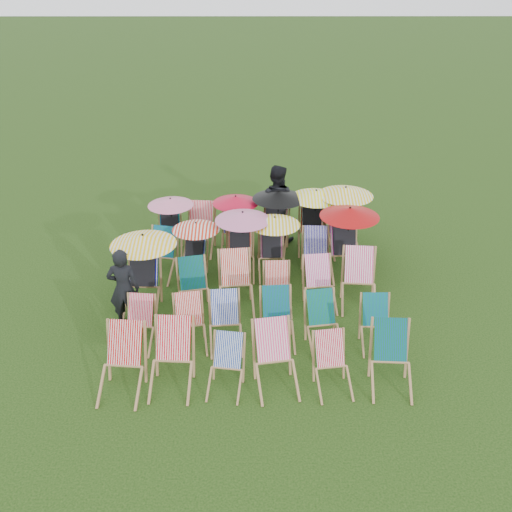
{
  "coord_description": "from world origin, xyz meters",
  "views": [
    {
      "loc": [
        0.01,
        -9.08,
        6.11
      ],
      "look_at": [
        0.04,
        0.4,
        0.9
      ],
      "focal_mm": 40.0,
      "sensor_mm": 36.0,
      "label": 1
    }
  ],
  "objects_px": {
    "deckchair_29": "(343,218)",
    "person_left": "(124,288)",
    "person_rear": "(276,203)",
    "deckchair_0": "(121,364)",
    "deckchair_5": "(392,360)"
  },
  "relations": [
    {
      "from": "person_left",
      "to": "deckchair_29",
      "type": "bearing_deg",
      "value": -144.49
    },
    {
      "from": "deckchair_0",
      "to": "deckchair_29",
      "type": "xyz_separation_m",
      "value": [
        4.0,
        4.66,
        0.27
      ]
    },
    {
      "from": "deckchair_29",
      "to": "person_left",
      "type": "height_order",
      "value": "person_left"
    },
    {
      "from": "deckchair_0",
      "to": "person_left",
      "type": "height_order",
      "value": "person_left"
    },
    {
      "from": "deckchair_29",
      "to": "person_rear",
      "type": "height_order",
      "value": "person_rear"
    },
    {
      "from": "deckchair_0",
      "to": "deckchair_29",
      "type": "relative_size",
      "value": 0.69
    },
    {
      "from": "person_left",
      "to": "person_rear",
      "type": "bearing_deg",
      "value": -128.14
    },
    {
      "from": "deckchair_0",
      "to": "deckchair_5",
      "type": "xyz_separation_m",
      "value": [
        4.14,
        0.09,
        -0.01
      ]
    },
    {
      "from": "person_rear",
      "to": "deckchair_5",
      "type": "bearing_deg",
      "value": 126.25
    },
    {
      "from": "deckchair_29",
      "to": "person_left",
      "type": "bearing_deg",
      "value": -156.93
    },
    {
      "from": "deckchair_5",
      "to": "deckchair_29",
      "type": "height_order",
      "value": "deckchair_29"
    },
    {
      "from": "deckchair_0",
      "to": "deckchair_5",
      "type": "relative_size",
      "value": 1.02
    },
    {
      "from": "deckchair_5",
      "to": "deckchair_29",
      "type": "relative_size",
      "value": 0.67
    },
    {
      "from": "deckchair_0",
      "to": "person_rear",
      "type": "distance_m",
      "value": 5.76
    },
    {
      "from": "person_left",
      "to": "deckchair_0",
      "type": "bearing_deg",
      "value": 100.18
    }
  ]
}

